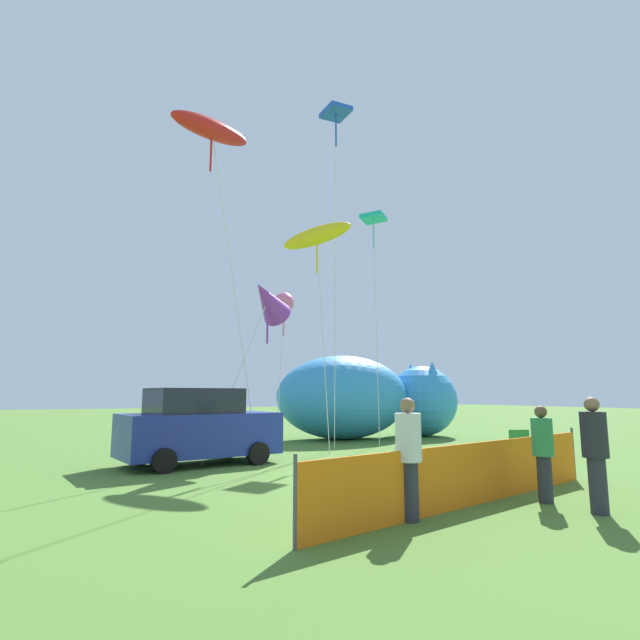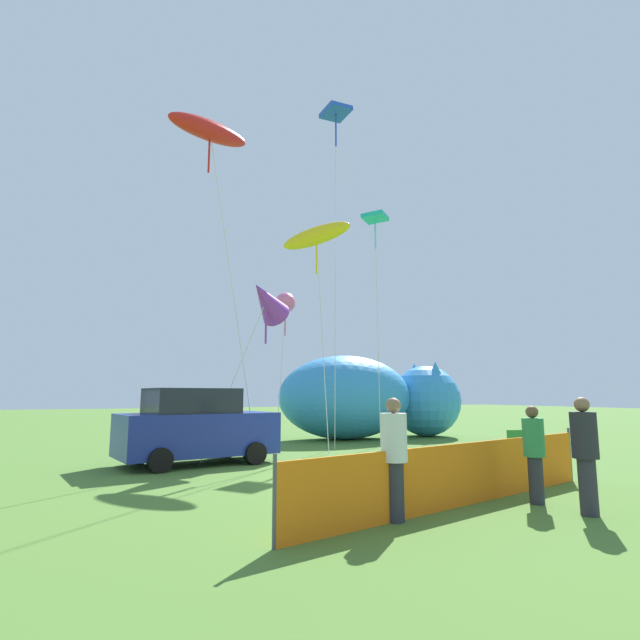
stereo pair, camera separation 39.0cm
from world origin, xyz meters
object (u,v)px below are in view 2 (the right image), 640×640
at_px(folding_chair, 515,446).
at_px(kite_pink_octopus, 285,303).
at_px(kite_teal_diamond, 375,222).
at_px(inflatable_cat, 369,400).
at_px(spectator_in_blue_shirt, 394,453).
at_px(spectator_in_yellow_shirt, 585,450).
at_px(kite_yellow_hero, 317,236).
at_px(spectator_in_green_shirt, 534,450).
at_px(parked_car, 196,427).
at_px(kite_blue_box, 336,120).
at_px(kite_purple_delta, 266,300).
at_px(kite_red_lizard, 210,132).

distance_m(folding_chair, kite_pink_octopus, 9.98).
relative_size(kite_pink_octopus, kite_teal_diamond, 0.64).
bearing_deg(inflatable_cat, spectator_in_blue_shirt, -117.46).
relative_size(spectator_in_yellow_shirt, kite_pink_octopus, 0.31).
bearing_deg(kite_yellow_hero, spectator_in_green_shirt, -88.53).
distance_m(parked_car, spectator_in_green_shirt, 8.34).
height_order(folding_chair, inflatable_cat, inflatable_cat).
xyz_separation_m(spectator_in_green_shirt, kite_teal_diamond, (3.25, 10.18, 7.80)).
height_order(inflatable_cat, spectator_in_green_shirt, inflatable_cat).
height_order(kite_pink_octopus, kite_blue_box, kite_blue_box).
height_order(folding_chair, kite_purple_delta, kite_purple_delta).
bearing_deg(inflatable_cat, folding_chair, -94.10).
xyz_separation_m(folding_chair, kite_red_lizard, (-7.03, 4.21, 8.94)).
bearing_deg(kite_yellow_hero, inflatable_cat, 41.51).
bearing_deg(kite_pink_octopus, inflatable_cat, 6.18).
height_order(inflatable_cat, spectator_in_blue_shirt, inflatable_cat).
relative_size(inflatable_cat, spectator_in_green_shirt, 5.18).
relative_size(inflatable_cat, kite_yellow_hero, 1.09).
bearing_deg(spectator_in_green_shirt, parked_car, 120.26).
bearing_deg(kite_blue_box, kite_pink_octopus, 102.95).
bearing_deg(folding_chair, spectator_in_yellow_shirt, 165.86).
distance_m(kite_purple_delta, kite_blue_box, 7.53).
relative_size(kite_red_lizard, kite_purple_delta, 1.89).
bearing_deg(kite_pink_octopus, spectator_in_green_shirt, -89.63).
height_order(spectator_in_yellow_shirt, kite_purple_delta, kite_purple_delta).
xyz_separation_m(folding_chair, kite_yellow_hero, (-3.19, 5.03, 6.51)).
bearing_deg(spectator_in_yellow_shirt, inflatable_cat, 73.45).
xyz_separation_m(kite_pink_octopus, kite_purple_delta, (-2.11, -3.88, -0.73)).
relative_size(spectator_in_green_shirt, kite_teal_diamond, 0.18).
height_order(spectator_in_green_shirt, kite_purple_delta, kite_purple_delta).
xyz_separation_m(kite_pink_octopus, kite_blue_box, (0.69, -3.01, 6.21)).
xyz_separation_m(spectator_in_green_shirt, kite_blue_box, (0.62, 8.48, 10.63)).
distance_m(inflatable_cat, kite_purple_delta, 8.02).
xyz_separation_m(spectator_in_blue_shirt, kite_yellow_hero, (2.58, 8.29, 6.07)).
bearing_deg(kite_blue_box, kite_purple_delta, -162.78).
bearing_deg(kite_pink_octopus, kite_teal_diamond, -21.53).
bearing_deg(spectator_in_green_shirt, folding_chair, 47.76).
bearing_deg(kite_red_lizard, folding_chair, -30.88).
distance_m(folding_chair, spectator_in_blue_shirt, 6.64).
relative_size(inflatable_cat, spectator_in_yellow_shirt, 4.74).
bearing_deg(spectator_in_yellow_shirt, spectator_in_blue_shirt, 161.73).
bearing_deg(kite_teal_diamond, spectator_in_blue_shirt, -120.72).
bearing_deg(inflatable_cat, kite_purple_delta, -142.78).
bearing_deg(kite_yellow_hero, spectator_in_blue_shirt, -107.28).
distance_m(parked_car, kite_blue_box, 11.67).
xyz_separation_m(kite_red_lizard, kite_yellow_hero, (3.84, 0.82, -2.43)).
bearing_deg(folding_chair, kite_teal_diamond, 18.50).
relative_size(spectator_in_blue_shirt, kite_teal_diamond, 0.20).
distance_m(kite_pink_octopus, kite_blue_box, 6.93).
bearing_deg(kite_purple_delta, kite_red_lizard, -176.24).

